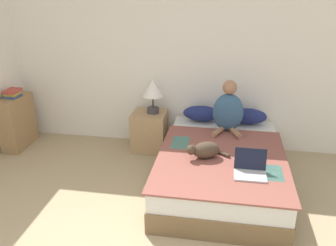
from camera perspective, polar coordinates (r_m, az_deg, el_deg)
The scene contains 11 objects.
wall_back at distance 5.00m, azimuth 1.83°, elevation 10.31°, with size 5.88×0.05×2.55m.
bed at distance 4.28m, azimuth 8.50°, elevation -7.13°, with size 1.43×2.08×0.46m.
pillow_near at distance 4.95m, azimuth 5.44°, elevation 1.55°, with size 0.52×0.26×0.21m.
pillow_far at distance 4.95m, azimuth 12.63°, elevation 1.09°, with size 0.52×0.26×0.21m.
person_sitting at distance 4.60m, azimuth 9.63°, elevation 2.01°, with size 0.39×0.38×0.67m.
cat_tabby at distance 3.94m, azimuth 5.90°, elevation -4.33°, with size 0.48×0.30×0.19m.
laptop_open at distance 3.72m, azimuth 13.05°, elevation -7.29°, with size 0.33×0.28×0.24m.
nightstand at distance 5.10m, azimuth -2.98°, elevation -1.28°, with size 0.47×0.46×0.55m.
table_lamp at distance 4.89m, azimuth -2.46°, elevation 5.29°, with size 0.28×0.28×0.48m.
bookshelf at distance 5.59m, azimuth -23.01°, elevation 0.17°, with size 0.25×0.60×0.76m.
book_stack_top at distance 5.45m, azimuth -23.70°, elevation 4.42°, with size 0.19×0.24×0.11m.
Camera 1 is at (0.66, -1.70, 2.32)m, focal length 38.00 mm.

